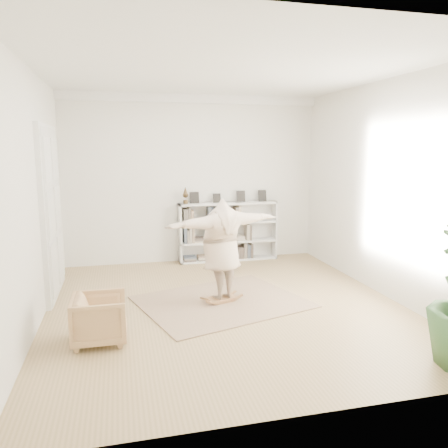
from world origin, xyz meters
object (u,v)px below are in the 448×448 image
person (222,247)px  rocker_board (222,299)px  bookshelf (228,232)px  armchair (100,319)px

person → rocker_board: bearing=-16.8°
bookshelf → armchair: bearing=-125.4°
rocker_board → person: 0.86m
bookshelf → person: bearing=-106.2°
bookshelf → person: 2.78m
bookshelf → rocker_board: bearing=-106.2°
bookshelf → armchair: bookshelf is taller
armchair → rocker_board: 2.16m
bookshelf → rocker_board: bookshelf is taller
person → armchair: bearing=12.8°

